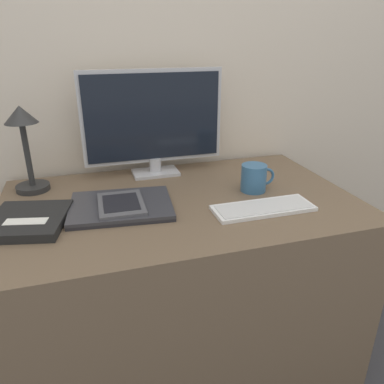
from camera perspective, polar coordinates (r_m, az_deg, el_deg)
The scene contains 9 objects.
wall_back at distance 1.54m, azimuth -6.28°, elevation 21.17°, with size 3.60×0.05×2.40m.
desk at distance 1.44m, azimuth -1.66°, elevation -14.53°, with size 1.17×0.71×0.73m.
monitor at distance 1.44m, azimuth -5.90°, elevation 10.68°, with size 0.54×0.11×0.40m.
keyboard at distance 1.20m, azimuth 10.80°, elevation -2.40°, with size 0.32×0.12×0.01m.
laptop at distance 1.21m, azimuth -10.75°, elevation -2.12°, with size 0.34×0.27×0.02m.
ereader at distance 1.19m, azimuth -10.76°, elevation -1.76°, with size 0.14×0.19×0.01m.
desk_lamp at distance 1.39m, azimuth -24.19°, elevation 7.57°, with size 0.11×0.11×0.30m.
notebook at distance 1.19m, azimuth -23.75°, elevation -3.99°, with size 0.26×0.27×0.03m.
coffee_mug at distance 1.33m, azimuth 9.47°, elevation 2.14°, with size 0.12×0.09×0.10m.
Camera 1 is at (-0.29, -0.94, 1.24)m, focal length 35.00 mm.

